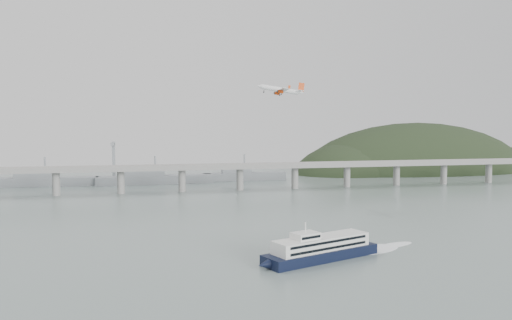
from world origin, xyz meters
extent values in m
plane|color=slate|center=(0.00, 0.00, 0.00)|extent=(900.00, 900.00, 0.00)
cube|color=gray|center=(0.00, 200.00, 20.00)|extent=(800.00, 22.00, 2.20)
cube|color=gray|center=(0.00, 189.50, 22.00)|extent=(800.00, 0.60, 1.80)
cube|color=gray|center=(0.00, 210.50, 22.00)|extent=(800.00, 0.60, 1.80)
cylinder|color=gray|center=(-130.00, 200.00, 9.50)|extent=(6.00, 6.00, 21.00)
cylinder|color=gray|center=(-80.00, 200.00, 9.50)|extent=(6.00, 6.00, 21.00)
cylinder|color=gray|center=(-30.00, 200.00, 9.50)|extent=(6.00, 6.00, 21.00)
cylinder|color=gray|center=(20.00, 200.00, 9.50)|extent=(6.00, 6.00, 21.00)
cylinder|color=gray|center=(70.00, 200.00, 9.50)|extent=(6.00, 6.00, 21.00)
cylinder|color=gray|center=(120.00, 200.00, 9.50)|extent=(6.00, 6.00, 21.00)
cylinder|color=gray|center=(170.00, 200.00, 9.50)|extent=(6.00, 6.00, 21.00)
cylinder|color=gray|center=(220.00, 200.00, 9.50)|extent=(6.00, 6.00, 21.00)
cylinder|color=gray|center=(270.00, 200.00, 9.50)|extent=(6.00, 6.00, 21.00)
ellipsoid|color=black|center=(270.00, 330.00, -18.00)|extent=(320.00, 150.00, 156.00)
ellipsoid|color=black|center=(175.00, 320.00, -12.00)|extent=(140.00, 110.00, 96.00)
ellipsoid|color=black|center=(360.00, 340.00, -25.00)|extent=(220.00, 140.00, 120.00)
cube|color=slate|center=(-150.00, 270.00, 4.00)|extent=(95.67, 20.15, 8.00)
cube|color=slate|center=(-159.50, 270.00, 12.00)|extent=(33.90, 15.02, 8.00)
cylinder|color=slate|center=(-150.00, 270.00, 20.00)|extent=(1.60, 1.60, 14.00)
cube|color=slate|center=(-50.00, 265.00, 4.00)|extent=(110.55, 21.43, 8.00)
cube|color=slate|center=(-61.00, 265.00, 12.00)|extent=(39.01, 16.73, 8.00)
cylinder|color=slate|center=(-50.00, 265.00, 20.00)|extent=(1.60, 1.60, 14.00)
cube|color=slate|center=(40.00, 275.00, 4.00)|extent=(85.00, 13.60, 8.00)
cube|color=slate|center=(31.50, 275.00, 12.00)|extent=(29.75, 11.90, 8.00)
cylinder|color=slate|center=(40.00, 275.00, 20.00)|extent=(1.60, 1.60, 14.00)
cube|color=slate|center=(-90.00, 300.00, 20.00)|extent=(3.00, 3.00, 40.00)
cube|color=slate|center=(-90.00, 290.00, 38.00)|extent=(3.00, 28.00, 3.00)
cube|color=black|center=(7.71, -30.05, 2.13)|extent=(54.34, 30.36, 4.26)
cone|color=black|center=(-19.25, -39.97, 2.13)|extent=(6.46, 5.83, 4.26)
cube|color=silver|center=(7.71, -30.05, 6.92)|extent=(45.62, 25.42, 5.32)
cube|color=black|center=(9.57, -35.09, 8.30)|extent=(38.01, 14.12, 1.06)
cube|color=black|center=(9.57, -35.09, 5.75)|extent=(38.01, 14.12, 1.06)
cube|color=black|center=(5.85, -25.00, 8.30)|extent=(38.01, 14.12, 1.06)
cube|color=black|center=(5.85, -25.00, 5.75)|extent=(38.01, 14.12, 1.06)
cube|color=silver|center=(-0.28, -32.99, 10.96)|extent=(12.56, 10.66, 2.77)
cube|color=black|center=(1.03, -36.53, 10.96)|extent=(9.03, 3.43, 1.06)
cylinder|color=silver|center=(-0.28, -32.99, 14.37)|extent=(0.68, 0.68, 4.26)
ellipsoid|color=white|center=(35.67, -19.76, 0.05)|extent=(34.05, 24.96, 0.21)
ellipsoid|color=white|center=(49.65, -14.61, 0.05)|extent=(24.22, 15.13, 0.21)
cylinder|color=white|center=(25.93, 96.36, 79.59)|extent=(24.78, 5.50, 6.60)
cone|color=white|center=(12.15, 96.98, 81.57)|extent=(4.18, 3.48, 3.62)
cone|color=white|center=(40.21, 95.74, 77.97)|extent=(4.78, 3.19, 3.75)
cube|color=white|center=(26.67, 96.28, 78.60)|extent=(5.45, 29.77, 2.46)
cube|color=white|center=(39.44, 95.81, 78.70)|extent=(3.18, 10.57, 1.15)
cube|color=#D8400E|center=(40.71, 95.90, 81.42)|extent=(4.71, 0.74, 6.17)
cylinder|color=#D8400E|center=(25.38, 101.06, 77.33)|extent=(4.08, 2.36, 2.52)
cylinder|color=black|center=(23.57, 101.15, 77.59)|extent=(0.69, 2.03, 2.03)
cube|color=white|center=(25.50, 101.10, 78.19)|extent=(2.31, 0.36, 1.35)
cylinder|color=#D8400E|center=(25.02, 91.50, 77.83)|extent=(4.08, 2.36, 2.52)
cylinder|color=black|center=(23.21, 91.58, 78.09)|extent=(0.69, 2.03, 2.03)
cube|color=white|center=(25.15, 91.54, 78.69)|extent=(2.31, 0.36, 1.35)
cylinder|color=black|center=(26.52, 98.47, 76.93)|extent=(0.62, 0.42, 2.13)
cylinder|color=black|center=(26.39, 98.43, 75.99)|extent=(1.10, 0.43, 1.10)
cylinder|color=black|center=(26.36, 93.95, 77.17)|extent=(0.62, 0.42, 2.13)
cylinder|color=black|center=(26.22, 93.90, 76.22)|extent=(1.10, 0.43, 1.10)
cylinder|color=black|center=(15.24, 96.71, 78.66)|extent=(0.62, 0.42, 2.13)
cylinder|color=black|center=(15.10, 96.67, 77.72)|extent=(1.10, 0.43, 1.10)
cube|color=#D8400E|center=(29.09, 111.03, 78.62)|extent=(1.69, 0.33, 2.27)
cube|color=#D8400E|center=(27.99, 81.47, 80.15)|extent=(1.69, 0.33, 2.27)
camera|label=1|loc=(-65.79, -222.51, 55.20)|focal=35.00mm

